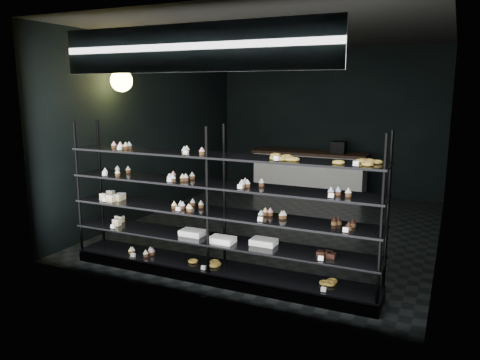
{
  "coord_description": "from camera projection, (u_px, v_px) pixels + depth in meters",
  "views": [
    {
      "loc": [
        2.61,
        -7.32,
        2.33
      ],
      "look_at": [
        0.11,
        -1.9,
        1.16
      ],
      "focal_mm": 35.0,
      "sensor_mm": 36.0,
      "label": 1
    }
  ],
  "objects": [
    {
      "name": "signage",
      "position": [
        190.0,
        48.0,
        4.9
      ],
      "size": [
        3.3,
        0.05,
        0.5
      ],
      "color": "#0B1C3A",
      "rests_on": "room"
    },
    {
      "name": "display_shelf",
      "position": [
        215.0,
        230.0,
        5.73
      ],
      "size": [
        4.0,
        0.5,
        1.91
      ],
      "color": "black",
      "rests_on": "room"
    },
    {
      "name": "room",
      "position": [
        282.0,
        133.0,
        7.73
      ],
      "size": [
        5.01,
        6.01,
        3.2
      ],
      "color": "black",
      "rests_on": "ground"
    },
    {
      "name": "pendant_lamp",
      "position": [
        121.0,
        81.0,
        7.3
      ],
      "size": [
        0.34,
        0.34,
        0.9
      ],
      "color": "black",
      "rests_on": "room"
    },
    {
      "name": "service_counter",
      "position": [
        310.0,
        173.0,
        10.27
      ],
      "size": [
        2.5,
        0.65,
        1.23
      ],
      "color": "silver",
      "rests_on": "room"
    }
  ]
}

